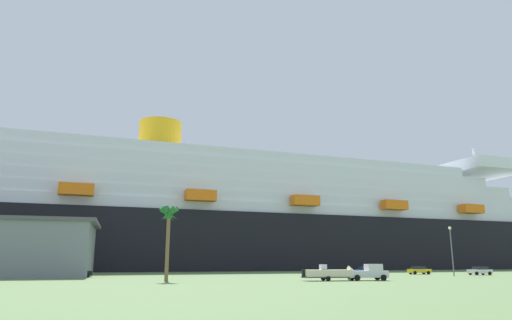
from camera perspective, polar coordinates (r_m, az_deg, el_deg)
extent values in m
plane|color=#567042|center=(101.66, 0.38, -14.00)|extent=(600.00, 600.00, 0.00)
cube|color=black|center=(145.69, 3.05, -10.46)|extent=(260.87, 55.04, 15.72)
cube|color=white|center=(146.33, 3.01, -6.79)|extent=(229.67, 49.83, 3.02)
cube|color=white|center=(144.73, 1.10, -5.54)|extent=(220.98, 48.33, 3.02)
cube|color=white|center=(143.36, -0.84, -4.25)|extent=(206.69, 46.74, 3.02)
cube|color=white|center=(142.23, -2.81, -2.94)|extent=(195.47, 45.50, 3.02)
cube|color=white|center=(141.34, -4.80, -1.60)|extent=(185.40, 44.42, 3.02)
cube|color=white|center=(140.71, -6.81, -0.25)|extent=(176.54, 42.91, 3.02)
cube|color=white|center=(192.92, 24.70, -1.46)|extent=(28.81, 40.36, 4.00)
cylinder|color=yellow|center=(139.91, -11.91, 2.69)|extent=(13.53, 13.53, 9.66)
cylinder|color=silver|center=(197.29, 25.66, -0.41)|extent=(0.80, 0.80, 12.00)
cube|color=orange|center=(117.00, -21.53, -3.43)|extent=(8.23, 3.81, 2.80)
cube|color=orange|center=(120.01, -6.96, -4.43)|extent=(8.23, 3.81, 2.80)
cube|color=orange|center=(130.16, 6.14, -5.08)|extent=(8.23, 3.81, 2.80)
cube|color=orange|center=(145.97, 16.90, -5.42)|extent=(8.23, 3.81, 2.80)
cube|color=orange|center=(165.82, 25.33, -5.55)|extent=(8.23, 3.81, 2.80)
cube|color=silver|center=(66.09, 13.68, -13.69)|extent=(5.78, 2.59, 0.90)
cube|color=silver|center=(66.47, 14.45, -12.87)|extent=(2.20, 2.04, 0.90)
cube|color=#26333F|center=(66.74, 15.00, -12.91)|extent=(0.28, 1.68, 0.63)
cylinder|color=black|center=(67.80, 14.93, -13.97)|extent=(0.83, 0.36, 0.80)
cylinder|color=black|center=(65.97, 15.66, -13.98)|extent=(0.83, 0.36, 0.80)
cylinder|color=black|center=(66.36, 11.88, -14.16)|extent=(0.83, 0.36, 0.80)
cylinder|color=black|center=(64.50, 12.54, -14.18)|extent=(0.83, 0.36, 0.80)
cube|color=#595960|center=(64.15, 8.98, -14.27)|extent=(7.20, 2.66, 0.16)
cube|color=#595960|center=(65.57, 12.53, -14.09)|extent=(2.30, 0.36, 0.10)
cylinder|color=black|center=(65.07, 8.40, -14.40)|extent=(0.66, 0.29, 0.64)
cylinder|color=black|center=(63.05, 9.01, -14.44)|extent=(0.66, 0.29, 0.64)
cube|color=beige|center=(64.14, 8.96, -13.80)|extent=(6.58, 2.80, 0.90)
cone|color=beige|center=(65.35, 12.04, -13.65)|extent=(1.40, 2.03, 1.92)
cube|color=silver|center=(63.93, 8.38, -13.10)|extent=(0.90, 1.08, 0.70)
cube|color=black|center=(63.16, 5.94, -13.90)|extent=(0.41, 0.54, 1.10)
cylinder|color=brown|center=(64.02, -11.01, -10.67)|extent=(0.50, 0.50, 8.82)
cone|color=#1E6628|center=(64.33, -10.48, -6.67)|extent=(0.78, 2.67, 1.82)
cone|color=#1E6628|center=(64.70, -10.75, -6.69)|extent=(2.69, 1.51, 1.94)
cone|color=#1E6628|center=(64.67, -10.98, -6.68)|extent=(2.53, 1.46, 2.25)
cone|color=#1E6628|center=(64.30, -11.20, -6.64)|extent=(0.83, 2.57, 2.10)
cone|color=#1E6628|center=(63.93, -10.95, -6.61)|extent=(2.49, 1.57, 2.28)
cone|color=#1E6628|center=(63.96, -10.67, -6.63)|extent=(2.57, 1.63, 2.16)
sphere|color=#1E6628|center=(64.30, -10.84, -6.74)|extent=(1.10, 1.10, 1.10)
cylinder|color=slate|center=(90.14, 23.30, -10.58)|extent=(0.20, 0.20, 8.19)
sphere|color=#F9F2CC|center=(90.32, 23.06, -7.83)|extent=(0.56, 0.56, 0.56)
cube|color=black|center=(82.77, -21.33, -13.03)|extent=(4.46, 2.26, 0.70)
cube|color=#1E232D|center=(82.75, -21.44, -12.58)|extent=(2.56, 1.89, 0.55)
cylinder|color=black|center=(83.72, -20.35, -13.32)|extent=(0.68, 0.28, 0.66)
cylinder|color=black|center=(81.87, -20.33, -13.36)|extent=(0.68, 0.28, 0.66)
cylinder|color=black|center=(83.71, -22.34, -13.17)|extent=(0.68, 0.28, 0.66)
cylinder|color=black|center=(81.85, -22.36, -13.20)|extent=(0.68, 0.28, 0.66)
cube|color=yellow|center=(100.38, 19.74, -12.92)|extent=(4.56, 2.39, 0.70)
cube|color=#1E232D|center=(100.27, 19.60, -12.57)|extent=(2.64, 1.96, 0.55)
cylinder|color=black|center=(101.88, 20.24, -13.06)|extent=(0.68, 0.30, 0.66)
cylinder|color=black|center=(100.25, 20.75, -13.04)|extent=(0.68, 0.30, 0.66)
cylinder|color=black|center=(100.56, 18.76, -13.18)|extent=(0.68, 0.30, 0.66)
cylinder|color=black|center=(98.90, 19.25, -13.17)|extent=(0.68, 0.30, 0.66)
cube|color=white|center=(99.88, 26.18, -12.39)|extent=(4.40, 2.15, 0.70)
cube|color=#1E232D|center=(100.00, 26.24, -12.02)|extent=(2.50, 1.85, 0.55)
cylinder|color=black|center=(98.27, 25.88, -12.64)|extent=(0.67, 0.26, 0.66)
cylinder|color=black|center=(99.79, 25.20, -12.68)|extent=(0.67, 0.26, 0.66)
cylinder|color=black|center=(100.02, 27.19, -12.49)|extent=(0.67, 0.26, 0.66)
cylinder|color=black|center=(101.51, 26.50, -12.54)|extent=(0.67, 0.26, 0.66)
cube|color=#264C99|center=(92.49, 13.77, -13.37)|extent=(4.73, 2.08, 0.70)
cube|color=#1E232D|center=(92.38, 13.62, -12.99)|extent=(2.69, 1.78, 0.55)
cylinder|color=black|center=(93.97, 14.40, -13.54)|extent=(0.67, 0.26, 0.66)
cylinder|color=black|center=(92.36, 14.91, -13.53)|extent=(0.67, 0.26, 0.66)
cylinder|color=black|center=(92.67, 12.66, -13.64)|extent=(0.67, 0.26, 0.66)
cylinder|color=black|center=(91.03, 13.14, -13.64)|extent=(0.67, 0.26, 0.66)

